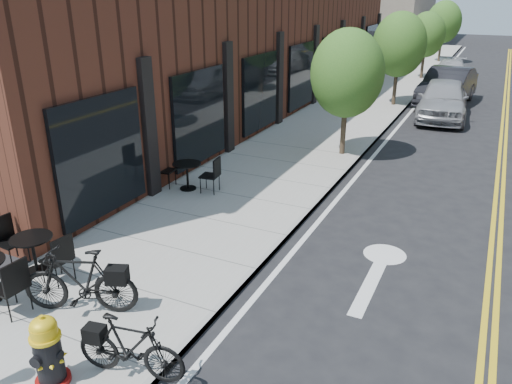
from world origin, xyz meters
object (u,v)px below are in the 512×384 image
Objects in this scene: bistro_set_c at (187,172)px; parked_car_c at (450,72)px; fire_hydrant at (48,351)px; parked_car_b at (447,87)px; bicycle_right at (130,347)px; bicycle_left at (80,281)px; bistro_set_a at (33,249)px; parked_car_a at (443,99)px.

bistro_set_c is 0.39× the size of parked_car_c.
parked_car_c reaches higher than fire_hydrant.
bistro_set_c is at bearing -106.46° from parked_car_c.
bicycle_right is at bearing -88.40° from parked_car_b.
bistro_set_a is (-1.65, 0.55, -0.10)m from bicycle_left.
bistro_set_a is at bearing -111.95° from parked_car_a.
parked_car_b reaches higher than fire_hydrant.
bistro_set_a is at bearing 57.50° from bicycle_right.
bistro_set_c is at bearing -102.05° from parked_car_b.
bistro_set_c is (0.27, 4.67, -0.00)m from bistro_set_a.
parked_car_c is at bearing 151.46° from bicycle_left.
fire_hydrant is at bearing -33.63° from bistro_set_a.
parked_car_a is at bearing -80.48° from parked_car_b.
parked_car_c reaches higher than bicycle_right.
fire_hydrant is 0.22× the size of parked_car_a.
bicycle_right is at bearing -17.73° from bistro_set_a.
bicycle_right is 17.47m from parked_car_a.
fire_hydrant is at bearing -79.22° from bistro_set_c.
bicycle_left is 19.74m from parked_car_b.
parked_car_b is 5.74m from parked_car_c.
parked_car_a is at bearing -90.34° from parked_car_c.
fire_hydrant is 26.64m from parked_car_c.
parked_car_b reaches higher than bistro_set_a.
parked_car_a is (1.90, 17.37, 0.21)m from bicycle_right.
bicycle_left is 1.85m from bicycle_right.
fire_hydrant is 0.24× the size of parked_car_c.
parked_car_b reaches higher than parked_car_a.
bicycle_left is at bearing -13.49° from bistro_set_a.
bicycle_left reaches higher than bistro_set_c.
bistro_set_a is 0.34× the size of parked_car_b.
parked_car_c is (2.98, 25.17, -0.03)m from bicycle_left.
parked_car_b is (3.40, 19.45, 0.15)m from bicycle_left.
bistro_set_a is 25.06m from parked_car_c.
parked_car_c is at bearing 100.73° from parked_car_b.
bicycle_left is 0.37× the size of parked_car_b.
fire_hydrant is at bearing 7.39° from bicycle_left.
fire_hydrant is 18.13m from parked_car_a.
fire_hydrant is 3.09m from bistro_set_a.
bicycle_right is 0.31× the size of parked_car_b.
parked_car_b is (5.05, 18.90, 0.24)m from bistro_set_a.
bicycle_left is at bearing 108.23° from fire_hydrant.
parked_car_c is at bearing -12.86° from bicycle_right.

